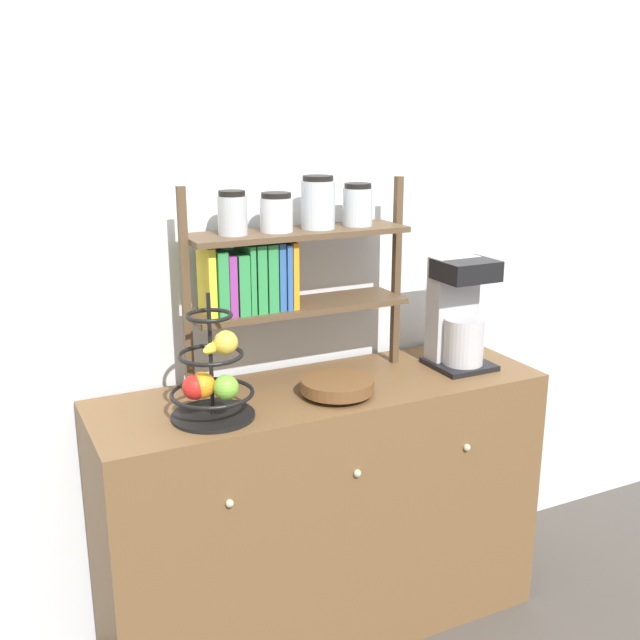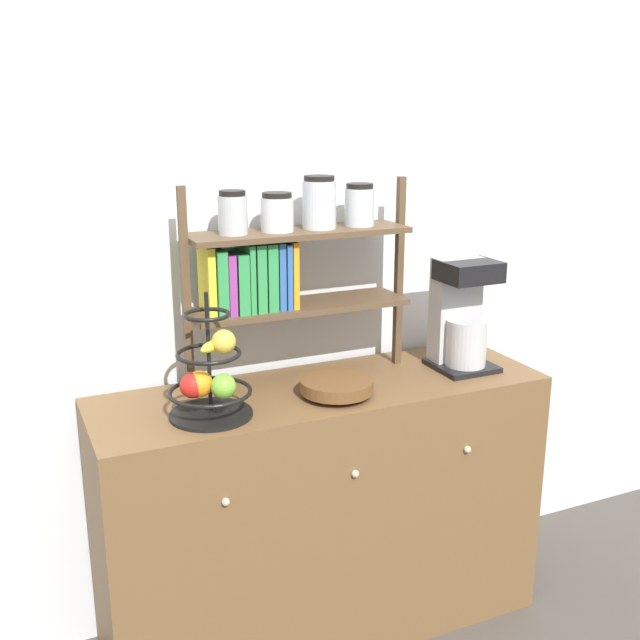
% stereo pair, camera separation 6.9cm
% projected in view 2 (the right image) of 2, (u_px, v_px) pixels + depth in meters
% --- Properties ---
extents(wall_back, '(7.00, 0.05, 2.60)m').
position_uv_depth(wall_back, '(289.00, 245.00, 2.52)').
color(wall_back, silver).
rests_on(wall_back, ground_plane).
extents(sideboard, '(1.47, 0.48, 0.88)m').
position_uv_depth(sideboard, '(323.00, 510.00, 2.51)').
color(sideboard, brown).
rests_on(sideboard, ground_plane).
extents(coffee_maker, '(0.20, 0.20, 0.38)m').
position_uv_depth(coffee_maker, '(461.00, 315.00, 2.54)').
color(coffee_maker, black).
rests_on(coffee_maker, sideboard).
extents(fruit_stand, '(0.24, 0.24, 0.37)m').
position_uv_depth(fruit_stand, '(210.00, 377.00, 2.13)').
color(fruit_stand, black).
rests_on(fruit_stand, sideboard).
extents(wooden_bowl, '(0.23, 0.23, 0.05)m').
position_uv_depth(wooden_bowl, '(337.00, 386.00, 2.32)').
color(wooden_bowl, brown).
rests_on(wooden_bowl, sideboard).
extents(shelf_hutch, '(0.76, 0.20, 0.66)m').
position_uv_depth(shelf_hutch, '(280.00, 256.00, 2.34)').
color(shelf_hutch, brown).
rests_on(shelf_hutch, sideboard).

